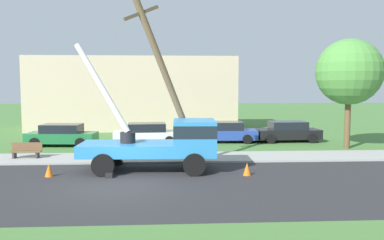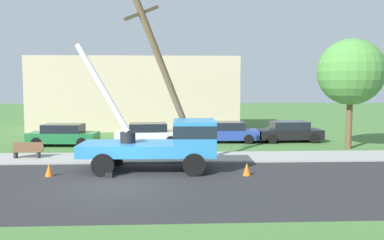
{
  "view_description": "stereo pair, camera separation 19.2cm",
  "coord_description": "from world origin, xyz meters",
  "px_view_note": "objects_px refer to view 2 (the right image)",
  "views": [
    {
      "loc": [
        1.97,
        -15.77,
        3.97
      ],
      "look_at": [
        3.07,
        2.96,
        2.34
      ],
      "focal_mm": 37.95,
      "sensor_mm": 36.0,
      "label": 1
    },
    {
      "loc": [
        2.16,
        -15.79,
        3.97
      ],
      "look_at": [
        3.07,
        2.96,
        2.34
      ],
      "focal_mm": 37.95,
      "sensor_mm": 36.0,
      "label": 2
    }
  ],
  "objects_px": {
    "traffic_cone_ahead": "(247,169)",
    "park_bench": "(27,151)",
    "parked_sedan_blue": "(226,132)",
    "parked_sedan_black": "(289,132)",
    "parked_sedan_white": "(148,134)",
    "roadside_tree_near": "(351,72)",
    "traffic_cone_curbside": "(189,160)",
    "parked_sedan_green": "(64,135)",
    "leaning_utility_pole": "(167,79)",
    "utility_truck": "(166,140)",
    "traffic_cone_behind": "(49,170)"
  },
  "relations": [
    {
      "from": "traffic_cone_behind",
      "to": "roadside_tree_near",
      "type": "height_order",
      "value": "roadside_tree_near"
    },
    {
      "from": "leaning_utility_pole",
      "to": "parked_sedan_green",
      "type": "relative_size",
      "value": 1.85
    },
    {
      "from": "parked_sedan_black",
      "to": "parked_sedan_white",
      "type": "bearing_deg",
      "value": -175.83
    },
    {
      "from": "traffic_cone_ahead",
      "to": "park_bench",
      "type": "distance_m",
      "value": 11.86
    },
    {
      "from": "traffic_cone_behind",
      "to": "traffic_cone_curbside",
      "type": "distance_m",
      "value": 6.45
    },
    {
      "from": "utility_truck",
      "to": "parked_sedan_white",
      "type": "distance_m",
      "value": 8.58
    },
    {
      "from": "parked_sedan_green",
      "to": "park_bench",
      "type": "relative_size",
      "value": 2.83
    },
    {
      "from": "traffic_cone_ahead",
      "to": "roadside_tree_near",
      "type": "height_order",
      "value": "roadside_tree_near"
    },
    {
      "from": "leaning_utility_pole",
      "to": "traffic_cone_ahead",
      "type": "distance_m",
      "value": 5.78
    },
    {
      "from": "traffic_cone_behind",
      "to": "traffic_cone_curbside",
      "type": "height_order",
      "value": "same"
    },
    {
      "from": "traffic_cone_curbside",
      "to": "parked_sedan_blue",
      "type": "relative_size",
      "value": 0.12
    },
    {
      "from": "parked_sedan_black",
      "to": "traffic_cone_behind",
      "type": "bearing_deg",
      "value": -143.14
    },
    {
      "from": "leaning_utility_pole",
      "to": "traffic_cone_behind",
      "type": "xyz_separation_m",
      "value": [
        -5.12,
        -2.0,
        -4.0
      ]
    },
    {
      "from": "traffic_cone_behind",
      "to": "parked_sedan_blue",
      "type": "xyz_separation_m",
      "value": [
        9.09,
        10.13,
        0.43
      ]
    },
    {
      "from": "traffic_cone_behind",
      "to": "park_bench",
      "type": "relative_size",
      "value": 0.35
    },
    {
      "from": "traffic_cone_behind",
      "to": "parked_sedan_green",
      "type": "relative_size",
      "value": 0.12
    },
    {
      "from": "parked_sedan_blue",
      "to": "parked_sedan_black",
      "type": "distance_m",
      "value": 4.45
    },
    {
      "from": "traffic_cone_ahead",
      "to": "parked_sedan_blue",
      "type": "xyz_separation_m",
      "value": [
        0.46,
        10.4,
        0.43
      ]
    },
    {
      "from": "traffic_cone_behind",
      "to": "utility_truck",
      "type": "bearing_deg",
      "value": 11.06
    },
    {
      "from": "traffic_cone_curbside",
      "to": "parked_sedan_white",
      "type": "relative_size",
      "value": 0.12
    },
    {
      "from": "utility_truck",
      "to": "parked_sedan_black",
      "type": "bearing_deg",
      "value": 47.31
    },
    {
      "from": "leaning_utility_pole",
      "to": "parked_sedan_blue",
      "type": "bearing_deg",
      "value": 64.0
    },
    {
      "from": "traffic_cone_curbside",
      "to": "parked_sedan_green",
      "type": "relative_size",
      "value": 0.12
    },
    {
      "from": "traffic_cone_curbside",
      "to": "parked_sedan_white",
      "type": "bearing_deg",
      "value": 107.78
    },
    {
      "from": "parked_sedan_green",
      "to": "parked_sedan_blue",
      "type": "xyz_separation_m",
      "value": [
        10.85,
        1.06,
        0.0
      ]
    },
    {
      "from": "traffic_cone_behind",
      "to": "roadside_tree_near",
      "type": "xyz_separation_m",
      "value": [
        16.37,
        6.95,
        4.47
      ]
    },
    {
      "from": "parked_sedan_white",
      "to": "roadside_tree_near",
      "type": "height_order",
      "value": "roadside_tree_near"
    },
    {
      "from": "traffic_cone_curbside",
      "to": "parked_sedan_green",
      "type": "height_order",
      "value": "parked_sedan_green"
    },
    {
      "from": "leaning_utility_pole",
      "to": "parked_sedan_green",
      "type": "xyz_separation_m",
      "value": [
        -6.88,
        7.07,
        -3.57
      ]
    },
    {
      "from": "parked_sedan_green",
      "to": "park_bench",
      "type": "height_order",
      "value": "parked_sedan_green"
    },
    {
      "from": "parked_sedan_blue",
      "to": "roadside_tree_near",
      "type": "bearing_deg",
      "value": -23.64
    },
    {
      "from": "parked_sedan_white",
      "to": "parked_sedan_blue",
      "type": "distance_m",
      "value": 5.39
    },
    {
      "from": "parked_sedan_blue",
      "to": "traffic_cone_curbside",
      "type": "bearing_deg",
      "value": -109.67
    },
    {
      "from": "parked_sedan_white",
      "to": "roadside_tree_near",
      "type": "bearing_deg",
      "value": -11.17
    },
    {
      "from": "roadside_tree_near",
      "to": "traffic_cone_curbside",
      "type": "bearing_deg",
      "value": -153.82
    },
    {
      "from": "traffic_cone_ahead",
      "to": "roadside_tree_near",
      "type": "bearing_deg",
      "value": 42.98
    },
    {
      "from": "park_bench",
      "to": "roadside_tree_near",
      "type": "bearing_deg",
      "value": 8.46
    },
    {
      "from": "utility_truck",
      "to": "traffic_cone_curbside",
      "type": "xyz_separation_m",
      "value": [
        1.06,
        0.93,
        -1.13
      ]
    },
    {
      "from": "utility_truck",
      "to": "parked_sedan_black",
      "type": "xyz_separation_m",
      "value": [
        8.45,
        9.16,
        -0.7
      ]
    },
    {
      "from": "utility_truck",
      "to": "traffic_cone_ahead",
      "type": "xyz_separation_m",
      "value": [
        3.54,
        -1.26,
        -1.13
      ]
    },
    {
      "from": "leaning_utility_pole",
      "to": "parked_sedan_green",
      "type": "distance_m",
      "value": 10.49
    },
    {
      "from": "leaning_utility_pole",
      "to": "parked_sedan_blue",
      "type": "xyz_separation_m",
      "value": [
        3.97,
        8.13,
        -3.57
      ]
    },
    {
      "from": "traffic_cone_behind",
      "to": "parked_sedan_green",
      "type": "height_order",
      "value": "parked_sedan_green"
    },
    {
      "from": "traffic_cone_curbside",
      "to": "leaning_utility_pole",
      "type": "bearing_deg",
      "value": 176.01
    },
    {
      "from": "leaning_utility_pole",
      "to": "parked_sedan_black",
      "type": "height_order",
      "value": "leaning_utility_pole"
    },
    {
      "from": "traffic_cone_behind",
      "to": "traffic_cone_curbside",
      "type": "bearing_deg",
      "value": 17.38
    },
    {
      "from": "traffic_cone_curbside",
      "to": "parked_sedan_black",
      "type": "height_order",
      "value": "parked_sedan_black"
    },
    {
      "from": "traffic_cone_curbside",
      "to": "parked_sedan_black",
      "type": "relative_size",
      "value": 0.13
    },
    {
      "from": "traffic_cone_ahead",
      "to": "roadside_tree_near",
      "type": "relative_size",
      "value": 0.08
    },
    {
      "from": "park_bench",
      "to": "traffic_cone_curbside",
      "type": "bearing_deg",
      "value": -14.66
    }
  ]
}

